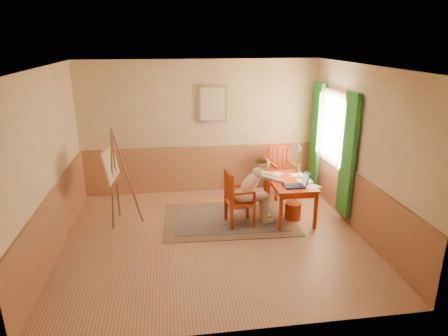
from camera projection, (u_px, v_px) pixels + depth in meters
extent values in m
cube|color=tan|center=(214.00, 239.00, 6.71)|extent=(5.00, 4.50, 0.02)
cube|color=white|center=(212.00, 66.00, 5.82)|extent=(5.00, 4.50, 0.02)
cube|color=tan|center=(201.00, 128.00, 8.39)|extent=(5.00, 0.02, 2.80)
cube|color=tan|center=(239.00, 221.00, 4.14)|extent=(5.00, 0.02, 2.80)
cube|color=tan|center=(46.00, 166.00, 5.92)|extent=(0.02, 4.50, 2.80)
cube|color=tan|center=(363.00, 152.00, 6.61)|extent=(0.02, 4.50, 2.80)
cube|color=#BC794E|center=(201.00, 169.00, 8.64)|extent=(5.00, 0.04, 1.00)
cube|color=#BC794E|center=(56.00, 220.00, 6.21)|extent=(0.04, 4.50, 1.00)
cube|color=#BC794E|center=(356.00, 202.00, 6.88)|extent=(0.04, 4.50, 1.00)
cube|color=white|center=(335.00, 129.00, 7.59)|extent=(0.02, 1.00, 1.30)
cube|color=#AA7A59|center=(334.00, 129.00, 7.58)|extent=(0.03, 1.12, 1.42)
cube|color=#2C8F40|center=(348.00, 156.00, 6.94)|extent=(0.08, 0.45, 2.20)
cube|color=#2C8F40|center=(316.00, 135.00, 8.40)|extent=(0.08, 0.45, 2.20)
cube|color=#AA7A59|center=(212.00, 104.00, 8.22)|extent=(0.60, 0.04, 0.76)
cube|color=beige|center=(213.00, 104.00, 8.19)|extent=(0.50, 0.02, 0.66)
cube|color=#8C7251|center=(230.00, 219.00, 7.38)|extent=(2.47, 1.70, 0.01)
cube|color=black|center=(230.00, 219.00, 7.38)|extent=(2.05, 1.28, 0.01)
cube|color=#B03613|center=(290.00, 181.00, 7.29)|extent=(0.72, 1.20, 0.04)
cube|color=#B03613|center=(289.00, 185.00, 7.32)|extent=(0.62, 1.10, 0.10)
cube|color=#B03613|center=(281.00, 213.00, 6.85)|extent=(0.06, 0.06, 0.68)
cube|color=#B03613|center=(315.00, 211.00, 6.93)|extent=(0.06, 0.06, 0.68)
cube|color=#B03613|center=(265.00, 190.00, 7.88)|extent=(0.06, 0.06, 0.68)
cube|color=#B03613|center=(296.00, 188.00, 7.97)|extent=(0.06, 0.06, 0.68)
cube|color=#B03613|center=(240.00, 202.00, 7.06)|extent=(0.51, 0.49, 0.05)
cube|color=#B03613|center=(232.00, 220.00, 6.90)|extent=(0.06, 0.06, 0.41)
cube|color=#B03613|center=(254.00, 217.00, 7.00)|extent=(0.06, 0.06, 0.41)
cube|color=#B03613|center=(226.00, 211.00, 7.26)|extent=(0.06, 0.06, 0.41)
cube|color=#B03613|center=(247.00, 208.00, 7.36)|extent=(0.06, 0.06, 0.41)
cube|color=#B03613|center=(232.00, 192.00, 6.73)|extent=(0.06, 0.06, 0.55)
cube|color=#B03613|center=(226.00, 184.00, 7.09)|extent=(0.06, 0.06, 0.55)
cube|color=#B03613|center=(229.00, 174.00, 6.83)|extent=(0.10, 0.45, 0.06)
cube|color=#B03613|center=(230.00, 190.00, 6.82)|extent=(0.04, 0.05, 0.45)
cube|color=#B03613|center=(229.00, 188.00, 6.92)|extent=(0.04, 0.05, 0.45)
cube|color=#B03613|center=(227.00, 186.00, 7.01)|extent=(0.04, 0.05, 0.45)
cube|color=#B03613|center=(244.00, 193.00, 6.80)|extent=(0.42, 0.09, 0.04)
cube|color=#B03613|center=(254.00, 198.00, 6.88)|extent=(0.04, 0.04, 0.22)
cube|color=#B03613|center=(237.00, 186.00, 7.16)|extent=(0.42, 0.09, 0.04)
cube|color=#B03613|center=(247.00, 190.00, 7.24)|extent=(0.04, 0.04, 0.22)
cube|color=#B03613|center=(282.00, 176.00, 8.32)|extent=(0.52, 0.54, 0.05)
cube|color=#B03613|center=(269.00, 184.00, 8.55)|extent=(0.06, 0.06, 0.43)
cube|color=#B03613|center=(276.00, 191.00, 8.15)|extent=(0.06, 0.06, 0.43)
cube|color=#B03613|center=(286.00, 182.00, 8.65)|extent=(0.06, 0.06, 0.43)
cube|color=#B03613|center=(295.00, 189.00, 8.25)|extent=(0.06, 0.06, 0.43)
cube|color=#B03613|center=(269.00, 159.00, 8.37)|extent=(0.06, 0.06, 0.59)
cube|color=#B03613|center=(288.00, 158.00, 8.47)|extent=(0.06, 0.06, 0.59)
cube|color=#B03613|center=(279.00, 146.00, 8.34)|extent=(0.47, 0.11, 0.06)
cube|color=#B03613|center=(274.00, 159.00, 8.40)|extent=(0.05, 0.04, 0.48)
cube|color=#B03613|center=(279.00, 159.00, 8.43)|extent=(0.05, 0.04, 0.48)
cube|color=#B03613|center=(283.00, 159.00, 8.45)|extent=(0.05, 0.04, 0.48)
cube|color=#B03613|center=(273.00, 165.00, 8.19)|extent=(0.09, 0.44, 0.04)
cube|color=#B03613|center=(277.00, 173.00, 8.04)|extent=(0.05, 0.05, 0.23)
cube|color=#B03613|center=(292.00, 163.00, 8.29)|extent=(0.09, 0.44, 0.04)
cube|color=#B03613|center=(296.00, 172.00, 8.14)|extent=(0.05, 0.05, 0.23)
ellipsoid|color=beige|center=(242.00, 196.00, 7.03)|extent=(0.32, 0.38, 0.22)
cylinder|color=beige|center=(255.00, 197.00, 7.01)|extent=(0.45, 0.20, 0.16)
cylinder|color=beige|center=(251.00, 193.00, 7.17)|extent=(0.45, 0.20, 0.16)
cylinder|color=beige|center=(265.00, 209.00, 7.14)|extent=(0.13, 0.13, 0.50)
cylinder|color=beige|center=(262.00, 205.00, 7.30)|extent=(0.13, 0.13, 0.50)
cube|color=beige|center=(268.00, 221.00, 7.23)|extent=(0.22, 0.11, 0.07)
cube|color=beige|center=(265.00, 217.00, 7.39)|extent=(0.22, 0.11, 0.07)
ellipsoid|color=beige|center=(250.00, 183.00, 7.00)|extent=(0.51, 0.34, 0.52)
ellipsoid|color=beige|center=(258.00, 173.00, 6.98)|extent=(0.23, 0.32, 0.18)
sphere|color=beige|center=(264.00, 163.00, 6.95)|extent=(0.22, 0.22, 0.20)
ellipsoid|color=#563312|center=(263.00, 160.00, 6.93)|extent=(0.21, 0.21, 0.14)
sphere|color=#563312|center=(259.00, 161.00, 6.91)|extent=(0.11, 0.11, 0.10)
cylinder|color=beige|center=(266.00, 178.00, 6.88)|extent=(0.22, 0.09, 0.15)
cylinder|color=beige|center=(277.00, 181.00, 6.98)|extent=(0.30, 0.17, 0.17)
sphere|color=beige|center=(271.00, 179.00, 6.91)|extent=(0.10, 0.10, 0.09)
sphere|color=beige|center=(283.00, 182.00, 7.06)|extent=(0.08, 0.08, 0.07)
cylinder|color=beige|center=(260.00, 172.00, 7.15)|extent=(0.23, 0.13, 0.15)
cylinder|color=beige|center=(272.00, 176.00, 7.21)|extent=(0.30, 0.11, 0.17)
sphere|color=beige|center=(265.00, 174.00, 7.19)|extent=(0.10, 0.10, 0.09)
sphere|color=beige|center=(279.00, 179.00, 7.23)|extent=(0.08, 0.08, 0.07)
cube|color=#1E2338|center=(294.00, 186.00, 6.98)|extent=(0.35, 0.25, 0.02)
cube|color=#2D3342|center=(294.00, 186.00, 6.98)|extent=(0.31, 0.20, 0.00)
cube|color=#1E2338|center=(306.00, 179.00, 6.97)|extent=(0.08, 0.25, 0.24)
cube|color=#99BFF2|center=(305.00, 179.00, 6.97)|extent=(0.06, 0.21, 0.19)
cube|color=white|center=(313.00, 187.00, 6.96)|extent=(0.32, 0.28, 0.00)
cube|color=white|center=(297.00, 175.00, 7.57)|extent=(0.28, 0.21, 0.00)
cube|color=white|center=(275.00, 174.00, 7.60)|extent=(0.32, 0.30, 0.00)
cube|color=white|center=(305.00, 181.00, 7.26)|extent=(0.26, 0.19, 0.00)
cylinder|color=#3F724C|center=(298.00, 168.00, 7.75)|extent=(0.11, 0.11, 0.14)
cylinder|color=#3F7233|center=(296.00, 156.00, 7.71)|extent=(0.09, 0.09, 0.37)
sphere|color=#728CD8|center=(293.00, 146.00, 7.69)|extent=(0.07, 0.07, 0.06)
cylinder|color=#3F7233|center=(298.00, 157.00, 7.64)|extent=(0.03, 0.09, 0.39)
sphere|color=pink|center=(299.00, 147.00, 7.54)|extent=(0.05, 0.05, 0.04)
cylinder|color=#3F7233|center=(298.00, 158.00, 7.71)|extent=(0.01, 0.04, 0.29)
sphere|color=pink|center=(298.00, 151.00, 7.68)|extent=(0.06, 0.06, 0.05)
cylinder|color=#3F7233|center=(299.00, 158.00, 7.63)|extent=(0.02, 0.12, 0.36)
sphere|color=#728CD8|center=(300.00, 149.00, 7.51)|extent=(0.06, 0.06, 0.05)
cylinder|color=#3F7233|center=(298.00, 157.00, 7.73)|extent=(0.05, 0.10, 0.32)
sphere|color=pink|center=(299.00, 148.00, 7.72)|extent=(0.06, 0.06, 0.05)
cylinder|color=#3F7233|center=(298.00, 157.00, 7.71)|extent=(0.03, 0.06, 0.33)
sphere|color=pink|center=(299.00, 149.00, 7.68)|extent=(0.05, 0.05, 0.04)
cylinder|color=#3F7233|center=(298.00, 156.00, 7.73)|extent=(0.04, 0.11, 0.37)
sphere|color=#728CD8|center=(299.00, 146.00, 7.72)|extent=(0.06, 0.06, 0.04)
cylinder|color=#C74317|center=(293.00, 211.00, 7.36)|extent=(0.33, 0.33, 0.32)
cylinder|color=#8E5C43|center=(112.00, 179.00, 6.90)|extent=(0.12, 0.32, 1.74)
cylinder|color=#8E5C43|center=(116.00, 174.00, 7.17)|extent=(0.05, 0.32, 1.74)
cylinder|color=#8E5C43|center=(127.00, 177.00, 7.04)|extent=(0.46, 0.08, 1.75)
cylinder|color=#8E5C43|center=(113.00, 181.00, 7.05)|extent=(0.08, 0.49, 0.03)
cube|color=#8E5C43|center=(116.00, 180.00, 7.06)|extent=(0.11, 0.53, 0.03)
cube|color=#AA7A59|center=(110.00, 164.00, 6.96)|extent=(0.22, 0.78, 0.58)
cube|color=beige|center=(111.00, 164.00, 6.96)|extent=(0.17, 0.70, 0.50)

